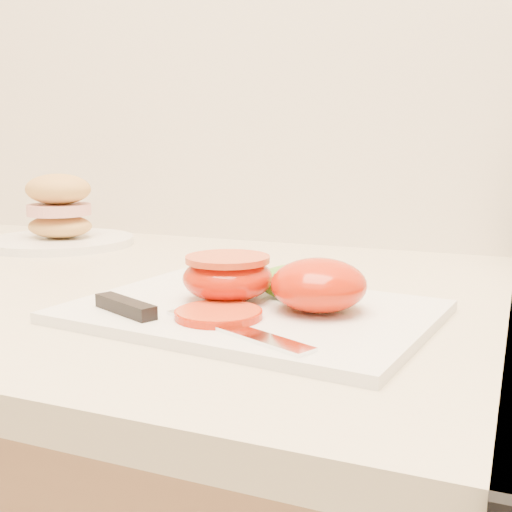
% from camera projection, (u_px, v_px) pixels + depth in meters
% --- Properties ---
extents(cutting_board, '(0.34, 0.26, 0.01)m').
position_uv_depth(cutting_board, '(252.00, 312.00, 0.59)').
color(cutting_board, silver).
rests_on(cutting_board, counter).
extents(tomato_half_dome, '(0.09, 0.09, 0.05)m').
position_uv_depth(tomato_half_dome, '(319.00, 285.00, 0.57)').
color(tomato_half_dome, '#C31A00').
rests_on(tomato_half_dome, cutting_board).
extents(tomato_half_cut, '(0.09, 0.09, 0.04)m').
position_uv_depth(tomato_half_cut, '(228.00, 276.00, 0.60)').
color(tomato_half_cut, '#C31A00').
rests_on(tomato_half_cut, cutting_board).
extents(tomato_slice_0, '(0.07, 0.07, 0.01)m').
position_uv_depth(tomato_slice_0, '(218.00, 314.00, 0.55)').
color(tomato_slice_0, '#D35625').
rests_on(tomato_slice_0, cutting_board).
extents(lettuce_leaf_0, '(0.13, 0.12, 0.02)m').
position_uv_depth(lettuce_leaf_0, '(311.00, 282.00, 0.63)').
color(lettuce_leaf_0, '#58A02A').
rests_on(lettuce_leaf_0, cutting_board).
extents(knife, '(0.23, 0.08, 0.01)m').
position_uv_depth(knife, '(166.00, 315.00, 0.54)').
color(knife, silver).
rests_on(knife, cutting_board).
extents(sandwich_plate, '(0.22, 0.22, 0.11)m').
position_uv_depth(sandwich_plate, '(60.00, 220.00, 0.98)').
color(sandwich_plate, white).
rests_on(sandwich_plate, counter).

